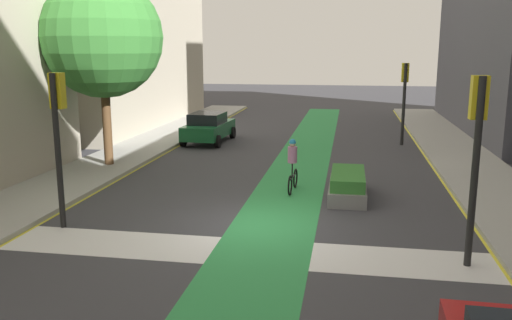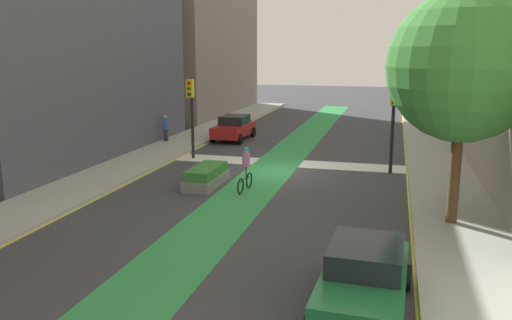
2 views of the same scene
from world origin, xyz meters
TOP-DOWN VIEW (x-y plane):
  - ground_plane at (0.00, 0.00)m, footprint 120.00×120.00m
  - bike_lane_paint at (0.51, 0.00)m, footprint 2.40×60.00m
  - crosswalk_band at (0.00, -2.00)m, footprint 12.00×1.80m
  - sidewalk_left at (-7.50, 0.00)m, footprint 3.00×60.00m
  - curb_stripe_left at (-6.00, 0.00)m, footprint 0.16×60.00m
  - curb_stripe_right at (6.00, 0.00)m, footprint 0.16×60.00m
  - traffic_signal_near_right at (5.23, -1.83)m, footprint 0.35×0.52m
  - traffic_signal_near_left at (-5.19, -0.93)m, footprint 0.35×0.52m
  - traffic_signal_far_right at (5.18, 14.04)m, footprint 0.35×0.52m
  - car_green_left_far at (-4.76, 12.97)m, footprint 2.17×4.27m
  - cyclist_in_lane at (0.64, 3.74)m, footprint 0.32×1.73m
  - street_tree_near at (-7.25, 6.30)m, footprint 4.79×4.79m
  - median_planter at (2.51, 3.40)m, footprint 1.20×2.96m

SIDE VIEW (x-z plane):
  - ground_plane at x=0.00m, z-range 0.00..0.00m
  - crosswalk_band at x=0.00m, z-range 0.00..0.01m
  - bike_lane_paint at x=0.51m, z-range 0.00..0.01m
  - curb_stripe_left at x=-6.00m, z-range 0.00..0.01m
  - curb_stripe_right at x=6.00m, z-range 0.00..0.01m
  - sidewalk_left at x=-7.50m, z-range 0.00..0.15m
  - median_planter at x=2.51m, z-range -0.02..0.83m
  - car_green_left_far at x=-4.76m, z-range 0.02..1.59m
  - cyclist_in_lane at x=0.64m, z-range 0.04..1.90m
  - traffic_signal_far_right at x=5.18m, z-range 0.84..4.97m
  - traffic_signal_near_left at x=-5.19m, z-range 0.85..5.05m
  - traffic_signal_near_right at x=5.23m, z-range 0.86..5.12m
  - street_tree_near at x=-7.25m, z-range 1.50..9.02m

